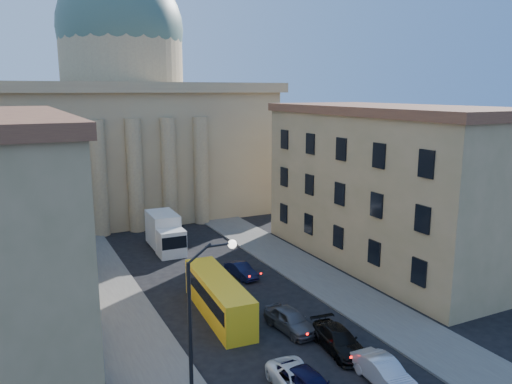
% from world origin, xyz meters
% --- Properties ---
extents(sidewalk_left, '(5.00, 60.00, 0.15)m').
position_xyz_m(sidewalk_left, '(-8.50, 18.00, 0.07)').
color(sidewalk_left, '#524F4B').
rests_on(sidewalk_left, ground).
extents(sidewalk_right, '(5.00, 60.00, 0.15)m').
position_xyz_m(sidewalk_right, '(8.50, 18.00, 0.07)').
color(sidewalk_right, '#524F4B').
rests_on(sidewalk_right, ground).
extents(church, '(68.02, 28.76, 36.60)m').
position_xyz_m(church, '(0.00, 55.47, 11.88)').
color(church, '#947A5B').
rests_on(church, ground).
extents(building_right, '(11.60, 26.60, 14.70)m').
position_xyz_m(building_right, '(17.00, 22.00, 7.42)').
color(building_right, tan).
rests_on(building_right, ground).
extents(street_lamp, '(2.62, 0.44, 8.83)m').
position_xyz_m(street_lamp, '(-6.97, 8.00, 5.29)').
color(street_lamp, black).
rests_on(street_lamp, ground).
extents(car_right_near, '(1.64, 4.42, 1.45)m').
position_xyz_m(car_right_near, '(2.88, 5.67, 0.72)').
color(car_right_near, '#A5A7AC').
rests_on(car_right_near, ground).
extents(car_left_mid, '(2.46, 4.81, 1.30)m').
position_xyz_m(car_left_mid, '(-1.80, 7.07, 0.65)').
color(car_left_mid, white).
rests_on(car_left_mid, ground).
extents(car_right_mid, '(2.46, 5.04, 1.41)m').
position_xyz_m(car_right_mid, '(2.80, 9.75, 0.71)').
color(car_right_mid, black).
rests_on(car_right_mid, ground).
extents(car_right_far, '(2.31, 4.67, 1.53)m').
position_xyz_m(car_right_far, '(1.45, 13.46, 0.77)').
color(car_right_far, '#48484D').
rests_on(car_right_far, ground).
extents(car_right_distant, '(1.83, 3.97, 1.26)m').
position_xyz_m(car_right_distant, '(2.61, 23.95, 0.63)').
color(car_right_distant, black).
rests_on(car_right_distant, ground).
extents(city_bus, '(2.95, 10.03, 2.79)m').
position_xyz_m(city_bus, '(-2.03, 17.85, 1.50)').
color(city_bus, yellow).
rests_on(city_bus, ground).
extents(box_truck, '(2.79, 6.73, 3.66)m').
position_xyz_m(box_truck, '(-1.09, 34.43, 1.73)').
color(box_truck, silver).
rests_on(box_truck, ground).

